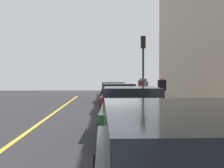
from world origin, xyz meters
The scene contains 11 objects.
ground_plane centered at (0.00, 0.00, 0.00)m, with size 56.00×56.00×0.00m, color #28282B.
sidewalk centered at (0.00, -3.30, 0.07)m, with size 28.00×4.60×0.15m, color #A39E93.
lane_stripe_centre centered at (0.00, 3.20, 0.00)m, with size 28.00×0.14×0.01m, color gold.
snow_bank_curb centered at (3.43, -0.70, 0.11)m, with size 5.05×0.56×0.22m, color white.
parked_car_green centered at (-6.09, -0.16, 0.76)m, with size 4.43×2.02×1.51m.
parked_car_red centered at (0.08, -0.16, 0.76)m, with size 4.84×2.00×1.51m.
parked_car_black centered at (6.37, -0.11, 0.76)m, with size 4.65×1.94×1.51m.
pedestrian_grey_coat centered at (6.24, -2.57, 1.03)m, with size 0.53×0.48×1.65m.
pedestrian_black_coat centered at (3.51, -3.24, 1.10)m, with size 0.58×0.54×1.78m.
pedestrian_burgundy_coat centered at (12.38, -3.09, 1.05)m, with size 0.54×0.51×1.68m.
traffic_light_pole centered at (1.60, -1.70, 2.95)m, with size 0.35×0.26×4.11m.
Camera 1 is at (-14.70, 0.74, 1.77)m, focal length 44.84 mm.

